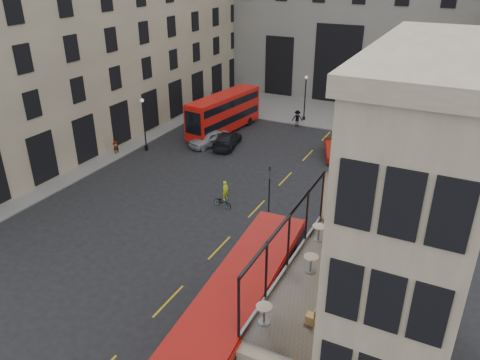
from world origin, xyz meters
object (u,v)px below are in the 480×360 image
at_px(car_c, 227,140).
at_px(cafe_chair_c, 342,280).
at_px(cyclist, 225,190).
at_px(street_lamp_a, 145,128).
at_px(cafe_chair_b, 325,291).
at_px(cafe_table_near, 264,312).
at_px(car_b, 334,150).
at_px(bicycle, 223,202).
at_px(car_a, 209,138).
at_px(bus_far, 224,111).
at_px(cafe_table_far, 319,231).
at_px(pedestrian_e, 116,146).
at_px(cafe_table_mid, 311,261).
at_px(bus_near, 243,311).
at_px(pedestrian_d, 387,137).
at_px(traffic_light_near, 269,183).
at_px(pedestrian_b, 297,118).
at_px(pedestrian_c, 350,111).
at_px(cafe_chair_d, 351,245).
at_px(traffic_light_far, 212,104).
at_px(street_lamp_b, 305,101).
at_px(pedestrian_a, 253,103).
at_px(cafe_chair_a, 311,318).

height_order(car_c, cafe_chair_c, cafe_chair_c).
bearing_deg(cyclist, street_lamp_a, 78.38).
bearing_deg(cafe_chair_b, cafe_table_near, -121.78).
height_order(car_b, cafe_chair_c, cafe_chair_c).
bearing_deg(cyclist, bicycle, -147.84).
bearing_deg(car_c, car_a, 7.19).
bearing_deg(car_b, cafe_table_near, -101.06).
relative_size(bus_far, cafe_table_far, 12.92).
distance_m(pedestrian_e, cafe_table_mid, 29.80).
bearing_deg(cafe_table_far, pedestrian_e, 152.34).
height_order(bus_near, pedestrian_d, bus_near).
relative_size(cafe_table_far, cafe_chair_c, 1.02).
relative_size(traffic_light_near, pedestrian_b, 2.01).
height_order(street_lamp_a, pedestrian_c, street_lamp_a).
height_order(street_lamp_a, pedestrian_d, street_lamp_a).
bearing_deg(pedestrian_e, car_a, 150.19).
distance_m(car_c, cafe_chair_d, 26.69).
distance_m(pedestrian_b, pedestrian_e, 20.51).
xyz_separation_m(pedestrian_d, cafe_table_near, (1.25, -34.22, 4.30)).
height_order(car_b, pedestrian_c, pedestrian_c).
relative_size(traffic_light_far, cafe_chair_d, 3.94).
relative_size(street_lamp_b, pedestrian_a, 2.86).
height_order(bus_far, cafe_chair_d, cafe_chair_d).
distance_m(traffic_light_near, cafe_table_mid, 13.98).
xyz_separation_m(traffic_light_far, cafe_chair_c, (22.59, -28.07, 2.42)).
height_order(street_lamp_a, bus_near, street_lamp_a).
xyz_separation_m(car_c, pedestrian_b, (4.23, 9.10, 0.21)).
distance_m(car_b, bicycle, 14.46).
bearing_deg(car_a, car_b, 33.86).
distance_m(traffic_light_far, pedestrian_a, 7.34).
height_order(traffic_light_near, street_lamp_b, street_lamp_b).
xyz_separation_m(bus_far, bicycle, (8.06, -15.19, -1.94)).
bearing_deg(pedestrian_b, street_lamp_a, -151.61).
height_order(bus_far, car_a, bus_far).
xyz_separation_m(bicycle, cafe_chair_a, (11.65, -14.01, 4.40)).
bearing_deg(traffic_light_far, cafe_table_far, -50.65).
xyz_separation_m(bus_near, car_b, (-3.16, 26.29, -1.89)).
distance_m(street_lamp_b, car_c, 12.31).
xyz_separation_m(pedestrian_a, cafe_table_near, (18.59, -38.68, 4.21)).
height_order(traffic_light_far, bicycle, traffic_light_far).
bearing_deg(pedestrian_c, cyclist, 52.15).
xyz_separation_m(car_c, pedestrian_a, (-2.90, 12.38, 0.20)).
distance_m(traffic_light_far, car_b, 15.78).
bearing_deg(car_c, traffic_light_far, -59.90).
bearing_deg(cafe_table_far, bicycle, 140.98).
relative_size(street_lamp_a, pedestrian_d, 3.17).
xyz_separation_m(street_lamp_b, bus_near, (9.50, -35.59, 0.27)).
xyz_separation_m(bus_far, pedestrian_a, (-0.55, 8.67, -1.44)).
bearing_deg(car_a, cafe_chair_d, -23.51).
bearing_deg(pedestrian_e, cafe_chair_b, 76.08).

